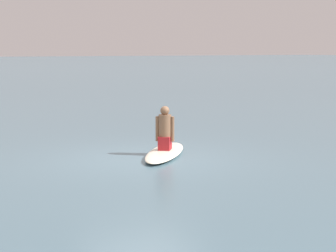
# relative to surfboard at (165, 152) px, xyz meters

# --- Properties ---
(ground_plane) EXTENTS (400.00, 400.00, 0.00)m
(ground_plane) POSITION_rel_surfboard_xyz_m (0.71, 0.20, -0.06)
(ground_plane) COLOR slate
(surfboard) EXTENTS (2.39, 2.56, 0.13)m
(surfboard) POSITION_rel_surfboard_xyz_m (0.00, 0.00, 0.00)
(surfboard) COLOR silver
(surfboard) RESTS_ON ground
(person_paddler) EXTENTS (0.43, 0.44, 1.02)m
(person_paddler) POSITION_rel_surfboard_xyz_m (-0.00, -0.00, 0.53)
(person_paddler) COLOR #A51E23
(person_paddler) RESTS_ON surfboard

